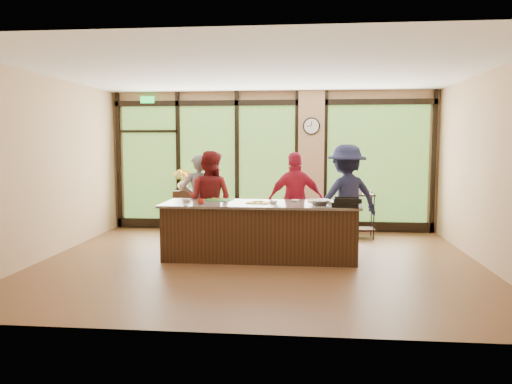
% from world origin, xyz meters
% --- Properties ---
extents(floor, '(7.00, 7.00, 0.00)m').
position_xyz_m(floor, '(0.00, 0.00, 0.00)').
color(floor, brown).
rests_on(floor, ground).
extents(ceiling, '(7.00, 7.00, 0.00)m').
position_xyz_m(ceiling, '(0.00, 0.00, 3.00)').
color(ceiling, silver).
rests_on(ceiling, back_wall).
extents(back_wall, '(7.00, 0.00, 7.00)m').
position_xyz_m(back_wall, '(0.00, 3.00, 1.50)').
color(back_wall, tan).
rests_on(back_wall, floor).
extents(left_wall, '(0.00, 6.00, 6.00)m').
position_xyz_m(left_wall, '(-3.50, 0.00, 1.50)').
color(left_wall, tan).
rests_on(left_wall, floor).
extents(right_wall, '(0.00, 6.00, 6.00)m').
position_xyz_m(right_wall, '(3.50, 0.00, 1.50)').
color(right_wall, tan).
rests_on(right_wall, floor).
extents(window_wall, '(6.90, 0.12, 3.00)m').
position_xyz_m(window_wall, '(0.16, 2.95, 1.39)').
color(window_wall, tan).
rests_on(window_wall, floor).
extents(island_base, '(3.10, 1.00, 0.88)m').
position_xyz_m(island_base, '(0.00, 0.30, 0.44)').
color(island_base, black).
rests_on(island_base, floor).
extents(countertop, '(3.20, 1.10, 0.04)m').
position_xyz_m(countertop, '(0.00, 0.30, 0.90)').
color(countertop, '#70675C').
rests_on(countertop, island_base).
extents(wall_clock, '(0.36, 0.04, 0.36)m').
position_xyz_m(wall_clock, '(0.85, 2.87, 2.25)').
color(wall_clock, black).
rests_on(wall_clock, window_wall).
extents(cook_left, '(0.72, 0.59, 1.70)m').
position_xyz_m(cook_left, '(-1.20, 1.15, 0.85)').
color(cook_left, slate).
rests_on(cook_left, floor).
extents(cook_midleft, '(1.02, 0.90, 1.76)m').
position_xyz_m(cook_midleft, '(-0.97, 0.98, 0.88)').
color(cook_midleft, maroon).
rests_on(cook_midleft, floor).
extents(cook_midright, '(1.09, 0.67, 1.74)m').
position_xyz_m(cook_midright, '(0.56, 1.10, 0.87)').
color(cook_midright, '#A91A33').
rests_on(cook_midright, floor).
extents(cook_right, '(1.39, 1.12, 1.88)m').
position_xyz_m(cook_right, '(1.45, 1.05, 0.94)').
color(cook_right, '#1A1C39').
rests_on(cook_right, floor).
extents(roasting_pan, '(0.48, 0.42, 0.07)m').
position_xyz_m(roasting_pan, '(1.38, -0.07, 0.96)').
color(roasting_pan, black).
rests_on(roasting_pan, countertop).
extents(mixing_bowl, '(0.42, 0.42, 0.08)m').
position_xyz_m(mixing_bowl, '(0.96, 0.15, 0.96)').
color(mixing_bowl, silver).
rests_on(mixing_bowl, countertop).
extents(cutting_board_left, '(0.51, 0.43, 0.01)m').
position_xyz_m(cutting_board_left, '(-0.76, 0.62, 0.93)').
color(cutting_board_left, '#33832F').
rests_on(cutting_board_left, countertop).
extents(cutting_board_center, '(0.43, 0.36, 0.01)m').
position_xyz_m(cutting_board_center, '(-0.02, 0.29, 0.93)').
color(cutting_board_center, gold).
rests_on(cutting_board_center, countertop).
extents(cutting_board_right, '(0.43, 0.36, 0.01)m').
position_xyz_m(cutting_board_right, '(0.98, 0.53, 0.93)').
color(cutting_board_right, gold).
rests_on(cutting_board_right, countertop).
extents(prep_bowl_near, '(0.19, 0.19, 0.05)m').
position_xyz_m(prep_bowl_near, '(-1.26, 0.37, 0.94)').
color(prep_bowl_near, white).
rests_on(prep_bowl_near, countertop).
extents(prep_bowl_mid, '(0.13, 0.13, 0.04)m').
position_xyz_m(prep_bowl_mid, '(0.22, 0.26, 0.94)').
color(prep_bowl_mid, white).
rests_on(prep_bowl_mid, countertop).
extents(prep_bowl_far, '(0.18, 0.18, 0.03)m').
position_xyz_m(prep_bowl_far, '(0.57, 0.52, 0.94)').
color(prep_bowl_far, white).
rests_on(prep_bowl_far, countertop).
extents(red_ramekin, '(0.14, 0.14, 0.09)m').
position_xyz_m(red_ramekin, '(-0.94, 0.05, 0.96)').
color(red_ramekin, '#AD2411').
rests_on(red_ramekin, countertop).
extents(flower_stand, '(0.50, 0.50, 0.88)m').
position_xyz_m(flower_stand, '(-1.88, 2.75, 0.44)').
color(flower_stand, black).
rests_on(flower_stand, floor).
extents(flower_vase, '(0.34, 0.34, 0.28)m').
position_xyz_m(flower_vase, '(-1.88, 2.75, 1.02)').
color(flower_vase, '#9B8154').
rests_on(flower_vase, flower_stand).
extents(bar_cart, '(0.73, 0.43, 0.98)m').
position_xyz_m(bar_cart, '(1.75, 2.24, 0.59)').
color(bar_cart, black).
rests_on(bar_cart, floor).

